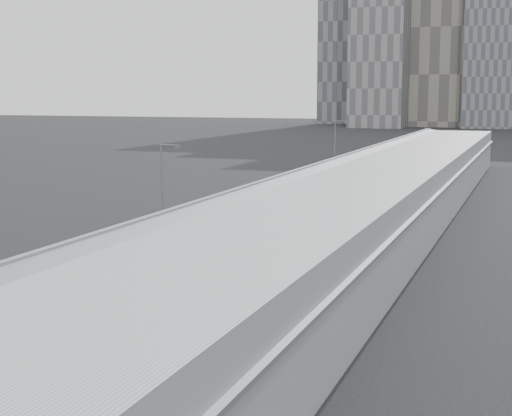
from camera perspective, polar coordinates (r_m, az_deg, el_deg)
The scene contains 22 objects.
sidewalk at distance 81.42m, azimuth 6.25°, elevation -1.61°, with size 10.00×170.00×0.12m, color gray.
lane_line at distance 84.47m, azimuth -0.69°, elevation -1.24°, with size 0.12×160.00×0.02m, color gold.
depot at distance 80.07m, azimuth 9.06°, elevation 0.66°, with size 12.45×160.40×7.20m.
skyline at distance 350.43m, azimuth 15.19°, elevation 14.11°, with size 145.00×64.00×120.00m.
bus_1 at distance 50.16m, azimuth -11.99°, elevation -6.25°, with size 3.64×13.16×3.80m.
bus_2 at distance 64.39m, azimuth -4.06°, elevation -2.89°, with size 3.27×12.76×3.69m.
bus_3 at distance 78.12m, azimuth 0.56°, elevation -0.93°, with size 2.69×12.00×3.50m.
bus_4 at distance 89.05m, azimuth 2.83°, elevation 0.26°, with size 3.28×12.72×3.68m.
bus_5 at distance 102.90m, azimuth 5.46°, elevation 1.37°, with size 3.71×13.44×3.88m.
bus_6 at distance 116.08m, azimuth 7.13°, elevation 2.07°, with size 3.66×12.26×3.53m.
bus_7 at distance 131.64m, azimuth 8.75°, elevation 2.81°, with size 3.72×12.96×3.74m.
bus_8 at distance 144.17m, azimuth 9.55°, elevation 3.31°, with size 3.18×13.74×3.99m.
bus_9 at distance 156.90m, azimuth 10.36°, elevation 3.64°, with size 3.71×12.64×3.64m.
tree_0 at distance 39.92m, azimuth -14.06°, elevation -8.18°, with size 1.38×1.38×3.64m.
tree_1 at distance 58.19m, azimuth -2.69°, elevation -2.15°, with size 2.06×2.06×4.54m.
tree_2 at distance 83.10m, azimuth 4.06°, elevation 1.33°, with size 2.92×2.92×5.42m.
tree_3 at distance 105.97m, azimuth 7.99°, elevation 2.27°, with size 1.32×1.32×3.72m.
tree_4 at distance 130.96m, azimuth 10.37°, elevation 3.46°, with size 1.01×1.01×3.87m.
street_lamp_near at distance 73.16m, azimuth -6.75°, elevation 1.50°, with size 2.04×0.22×9.45m.
street_lamp_far at distance 129.72m, azimuth 5.83°, elevation 4.53°, with size 2.04×0.22×9.63m.
shipping_container at distance 135.74m, azimuth 5.25°, elevation 2.86°, with size 2.47×6.35×2.31m, color #174C21.
suv at distance 154.85m, azimuth 7.99°, elevation 3.34°, with size 2.47×5.35×1.49m, color black.
Camera 1 is at (27.74, -22.98, 14.11)m, focal length 55.00 mm.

